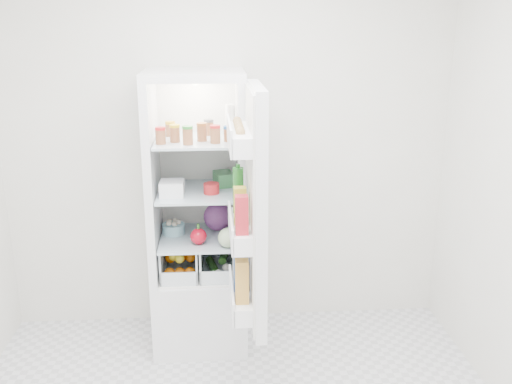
{
  "coord_description": "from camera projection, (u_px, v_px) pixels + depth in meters",
  "views": [
    {
      "loc": [
        -0.07,
        -2.27,
        2.09
      ],
      "look_at": [
        0.15,
        0.95,
        1.11
      ],
      "focal_mm": 40.0,
      "sensor_mm": 36.0,
      "label": 1
    }
  ],
  "objects": [
    {
      "name": "shelf_mid",
      "position": [
        197.0,
        192.0,
        3.59
      ],
      "size": [
        0.49,
        0.53,
        0.02
      ],
      "primitive_type": "cube",
      "color": "silver",
      "rests_on": "refrigerator"
    },
    {
      "name": "tub_white",
      "position": [
        172.0,
        188.0,
        3.47
      ],
      "size": [
        0.15,
        0.15,
        0.09
      ],
      "primitive_type": "cube",
      "rotation": [
        0.0,
        0.0,
        -0.01
      ],
      "color": "white",
      "rests_on": "shelf_mid"
    },
    {
      "name": "tub_green",
      "position": [
        224.0,
        179.0,
        3.68
      ],
      "size": [
        0.14,
        0.18,
        0.09
      ],
      "primitive_type": "cube",
      "rotation": [
        0.0,
        0.0,
        0.25
      ],
      "color": "#3D864A",
      "rests_on": "shelf_mid"
    },
    {
      "name": "veg_pile",
      "position": [
        219.0,
        262.0,
        3.74
      ],
      "size": [
        0.16,
        0.3,
        0.1
      ],
      "color": "#1D4717",
      "rests_on": "refrigerator"
    },
    {
      "name": "shelf_low",
      "position": [
        199.0,
        237.0,
        3.68
      ],
      "size": [
        0.49,
        0.53,
        0.01
      ],
      "primitive_type": "cube",
      "color": "silver",
      "rests_on": "refrigerator"
    },
    {
      "name": "salad_bag",
      "position": [
        228.0,
        238.0,
        3.49
      ],
      "size": [
        0.12,
        0.12,
        0.12
      ],
      "primitive_type": "sphere",
      "color": "#B0CA97",
      "rests_on": "shelf_low"
    },
    {
      "name": "crisper_right",
      "position": [
        218.0,
        256.0,
        3.72
      ],
      "size": [
        0.23,
        0.46,
        0.22
      ],
      "primitive_type": null,
      "color": "silver",
      "rests_on": "refrigerator"
    },
    {
      "name": "room_walls",
      "position": [
        235.0,
        147.0,
        2.31
      ],
      "size": [
        3.02,
        3.02,
        2.61
      ],
      "color": "silver",
      "rests_on": "ground"
    },
    {
      "name": "citrus_pile",
      "position": [
        180.0,
        262.0,
        3.66
      ],
      "size": [
        0.2,
        0.24,
        0.16
      ],
      "color": "#DD610B",
      "rests_on": "refrigerator"
    },
    {
      "name": "bell_pepper",
      "position": [
        198.0,
        236.0,
        3.54
      ],
      "size": [
        0.1,
        0.1,
        0.1
      ],
      "primitive_type": "sphere",
      "color": "red",
      "rests_on": "shelf_low"
    },
    {
      "name": "red_cabbage",
      "position": [
        218.0,
        217.0,
        3.76
      ],
      "size": [
        0.19,
        0.19,
        0.19
      ],
      "primitive_type": "sphere",
      "color": "#4A1B4F",
      "rests_on": "shelf_low"
    },
    {
      "name": "squeeze_bottle",
      "position": [
        230.0,
        121.0,
        3.53
      ],
      "size": [
        0.07,
        0.07,
        0.2
      ],
      "primitive_type": "cylinder",
      "rotation": [
        0.0,
        0.0,
        -0.15
      ],
      "color": "white",
      "rests_on": "shelf_top"
    },
    {
      "name": "mushroom_bowl",
      "position": [
        174.0,
        229.0,
        3.71
      ],
      "size": [
        0.18,
        0.18,
        0.07
      ],
      "primitive_type": "cylinder",
      "rotation": [
        0.0,
        0.0,
        -0.26
      ],
      "color": "#98D3E2",
      "rests_on": "shelf_low"
    },
    {
      "name": "tin_red",
      "position": [
        211.0,
        188.0,
        3.52
      ],
      "size": [
        0.11,
        0.11,
        0.06
      ],
      "primitive_type": "cylinder",
      "rotation": [
        0.0,
        0.0,
        0.14
      ],
      "color": "red",
      "rests_on": "shelf_mid"
    },
    {
      "name": "refrigerator",
      "position": [
        199.0,
        245.0,
        3.76
      ],
      "size": [
        0.6,
        0.6,
        1.8
      ],
      "color": "silver",
      "rests_on": "ground"
    },
    {
      "name": "crisper_left",
      "position": [
        181.0,
        257.0,
        3.71
      ],
      "size": [
        0.23,
        0.46,
        0.22
      ],
      "primitive_type": null,
      "color": "silver",
      "rests_on": "refrigerator"
    },
    {
      "name": "fridge_door",
      "position": [
        251.0,
        214.0,
        3.05
      ],
      "size": [
        0.18,
        0.6,
        1.3
      ],
      "rotation": [
        0.0,
        0.0,
        1.58
      ],
      "color": "silver",
      "rests_on": "refrigerator"
    },
    {
      "name": "shelf_top",
      "position": [
        196.0,
        140.0,
        3.49
      ],
      "size": [
        0.49,
        0.53,
        0.02
      ],
      "primitive_type": "cube",
      "color": "silver",
      "rests_on": "refrigerator"
    },
    {
      "name": "condiment_jars",
      "position": [
        194.0,
        134.0,
        3.42
      ],
      "size": [
        0.46,
        0.34,
        0.08
      ],
      "color": "#B21919",
      "rests_on": "shelf_top"
    }
  ]
}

